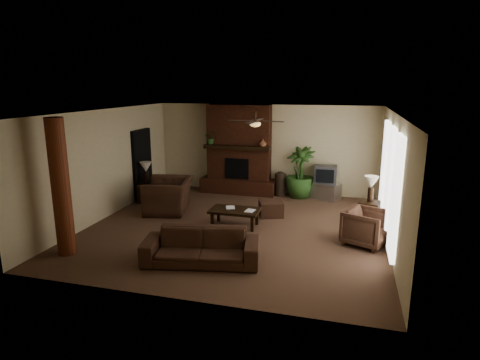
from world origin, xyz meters
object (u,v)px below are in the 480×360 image
(floor_plant, at_px, (300,183))
(floor_vase, at_px, (280,182))
(side_table_left, at_px, (147,192))
(armchair_left, at_px, (169,190))
(tv_stand, at_px, (325,191))
(coffee_table, at_px, (235,212))
(ottoman, at_px, (271,208))
(armchair_right, at_px, (366,226))
(side_table_right, at_px, (369,212))
(sofa, at_px, (201,241))
(lamp_right, at_px, (371,184))
(lamp_left, at_px, (146,169))
(log_column, at_px, (61,188))

(floor_plant, bearing_deg, floor_vase, 179.85)
(floor_plant, xyz_separation_m, side_table_left, (-4.32, -1.68, -0.16))
(armchair_left, distance_m, tv_stand, 4.72)
(coffee_table, relative_size, floor_vase, 1.56)
(ottoman, bearing_deg, armchair_right, -31.13)
(armchair_right, distance_m, coffee_table, 3.09)
(armchair_left, height_order, side_table_right, armchair_left)
(sofa, relative_size, coffee_table, 1.87)
(floor_plant, relative_size, lamp_right, 2.40)
(armchair_right, bearing_deg, side_table_right, 17.28)
(sofa, distance_m, lamp_right, 4.69)
(ottoman, height_order, floor_vase, floor_vase)
(armchair_right, height_order, lamp_right, lamp_right)
(floor_vase, height_order, side_table_left, floor_vase)
(armchair_left, bearing_deg, side_table_left, -136.81)
(sofa, relative_size, armchair_left, 1.64)
(armchair_left, xyz_separation_m, ottoman, (2.78, 0.34, -0.40))
(floor_vase, height_order, lamp_right, lamp_right)
(armchair_right, xyz_separation_m, floor_plant, (-1.85, 3.46, 0.00))
(coffee_table, relative_size, side_table_left, 2.18)
(side_table_right, bearing_deg, lamp_left, 177.76)
(side_table_left, bearing_deg, floor_plant, 21.24)
(ottoman, relative_size, lamp_left, 0.92)
(coffee_table, bearing_deg, armchair_left, 161.64)
(armchair_right, relative_size, side_table_left, 1.58)
(armchair_right, distance_m, floor_vase, 4.24)
(tv_stand, xyz_separation_m, floor_plant, (-0.78, -0.00, 0.19))
(side_table_left, relative_size, lamp_left, 0.85)
(side_table_left, bearing_deg, tv_stand, 18.24)
(coffee_table, height_order, side_table_left, side_table_left)
(armchair_left, bearing_deg, lamp_left, -136.82)
(armchair_left, distance_m, ottoman, 2.83)
(coffee_table, height_order, floor_plant, floor_plant)
(side_table_left, bearing_deg, floor_vase, 24.37)
(lamp_left, relative_size, side_table_right, 1.18)
(log_column, bearing_deg, lamp_right, 30.78)
(ottoman, height_order, tv_stand, tv_stand)
(floor_plant, xyz_separation_m, lamp_right, (1.98, -1.91, 0.56))
(coffee_table, distance_m, side_table_left, 3.40)
(lamp_right, bearing_deg, armchair_left, -175.05)
(armchair_right, distance_m, side_table_right, 1.54)
(sofa, xyz_separation_m, coffee_table, (0.07, 2.17, -0.07))
(armchair_left, xyz_separation_m, floor_plant, (3.29, 2.37, -0.16))
(coffee_table, distance_m, floor_plant, 3.29)
(floor_vase, bearing_deg, side_table_right, -36.62)
(floor_vase, relative_size, side_table_left, 1.40)
(ottoman, bearing_deg, lamp_left, 174.77)
(side_table_right, bearing_deg, armchair_right, -94.86)
(log_column, relative_size, lamp_right, 4.31)
(lamp_left, bearing_deg, side_table_right, -2.24)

